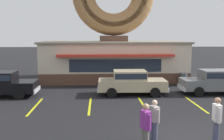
# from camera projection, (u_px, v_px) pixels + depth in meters

# --- Properties ---
(ground_plane) EXTENTS (160.00, 160.00, 0.00)m
(ground_plane) POSITION_uv_depth(u_px,v_px,m) (185.00, 140.00, 9.79)
(ground_plane) COLOR black
(donut_shop_building) EXTENTS (12.30, 6.75, 10.96)m
(donut_shop_building) POSITION_uv_depth(u_px,v_px,m) (113.00, 37.00, 23.01)
(donut_shop_building) COLOR brown
(donut_shop_building) RESTS_ON ground
(car_black) EXTENTS (4.57, 2.01, 1.60)m
(car_black) POSITION_uv_depth(u_px,v_px,m) (0.00, 83.00, 16.59)
(car_black) COLOR black
(car_black) RESTS_ON ground
(car_champagne) EXTENTS (4.60, 2.06, 1.60)m
(car_champagne) POSITION_uv_depth(u_px,v_px,m) (131.00, 82.00, 17.21)
(car_champagne) COLOR #BCAD89
(car_champagne) RESTS_ON ground
(car_grey) EXTENTS (4.58, 2.03, 1.60)m
(car_grey) POSITION_uv_depth(u_px,v_px,m) (215.00, 81.00, 17.49)
(car_grey) COLOR slate
(car_grey) RESTS_ON ground
(pedestrian_blue_sweater_man) EXTENTS (0.36, 0.56, 1.57)m
(pedestrian_blue_sweater_man) POSITION_uv_depth(u_px,v_px,m) (154.00, 119.00, 9.56)
(pedestrian_blue_sweater_man) COLOR #474C66
(pedestrian_blue_sweater_man) RESTS_ON ground
(pedestrian_hooded_kid) EXTENTS (0.34, 0.57, 1.67)m
(pedestrian_hooded_kid) POSITION_uv_depth(u_px,v_px,m) (146.00, 125.00, 8.67)
(pedestrian_hooded_kid) COLOR slate
(pedestrian_hooded_kid) RESTS_ON ground
(pedestrian_leather_jacket_man) EXTENTS (0.29, 0.59, 1.70)m
(pedestrian_leather_jacket_man) POSITION_uv_depth(u_px,v_px,m) (217.00, 118.00, 9.38)
(pedestrian_leather_jacket_man) COLOR #474C66
(pedestrian_leather_jacket_man) RESTS_ON ground
(trash_bin) EXTENTS (0.57, 0.57, 0.97)m
(trash_bin) POSITION_uv_depth(u_px,v_px,m) (183.00, 79.00, 20.46)
(trash_bin) COLOR #51565B
(trash_bin) RESTS_ON ground
(parking_stripe_far_left) EXTENTS (0.12, 3.60, 0.01)m
(parking_stripe_far_left) POSITION_uv_depth(u_px,v_px,m) (35.00, 106.00, 14.40)
(parking_stripe_far_left) COLOR yellow
(parking_stripe_far_left) RESTS_ON ground
(parking_stripe_left) EXTENTS (0.12, 3.60, 0.01)m
(parking_stripe_left) POSITION_uv_depth(u_px,v_px,m) (90.00, 106.00, 14.56)
(parking_stripe_left) COLOR yellow
(parking_stripe_left) RESTS_ON ground
(parking_stripe_mid_left) EXTENTS (0.12, 3.60, 0.01)m
(parking_stripe_mid_left) POSITION_uv_depth(u_px,v_px,m) (143.00, 105.00, 14.71)
(parking_stripe_mid_left) COLOR yellow
(parking_stripe_mid_left) RESTS_ON ground
(parking_stripe_centre) EXTENTS (0.12, 3.60, 0.01)m
(parking_stripe_centre) POSITION_uv_depth(u_px,v_px,m) (196.00, 104.00, 14.86)
(parking_stripe_centre) COLOR yellow
(parking_stripe_centre) RESTS_ON ground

